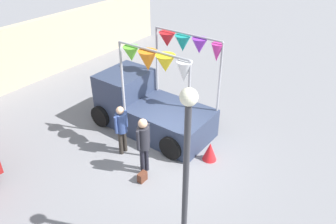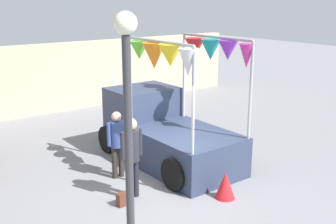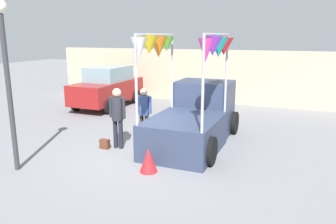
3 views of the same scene
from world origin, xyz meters
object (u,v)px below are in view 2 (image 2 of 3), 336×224
at_px(person_customer, 132,150).
at_px(handbag, 124,199).
at_px(person_vendor, 117,138).
at_px(street_lamp, 128,116).
at_px(folded_kite_bundle_crimson, 225,185).
at_px(vendor_truck, 164,125).

distance_m(person_customer, handbag, 1.04).
distance_m(person_vendor, street_lamp, 4.27).
distance_m(street_lamp, folded_kite_bundle_crimson, 4.05).
height_order(street_lamp, folded_kite_bundle_crimson, street_lamp).
bearing_deg(folded_kite_bundle_crimson, person_vendor, 118.57).
distance_m(person_vendor, handbag, 1.71).
bearing_deg(street_lamp, vendor_truck, 47.99).
height_order(vendor_truck, person_vendor, vendor_truck).
bearing_deg(person_vendor, folded_kite_bundle_crimson, -61.43).
bearing_deg(person_vendor, handbag, -116.12).
bearing_deg(person_customer, folded_kite_bundle_crimson, -38.07).
xyz_separation_m(handbag, folded_kite_bundle_crimson, (1.94, -1.05, 0.16)).
relative_size(vendor_truck, handbag, 14.57).
bearing_deg(street_lamp, folded_kite_bundle_crimson, 19.81).
bearing_deg(folded_kite_bundle_crimson, street_lamp, -160.19).
height_order(vendor_truck, person_customer, vendor_truck).
xyz_separation_m(vendor_truck, street_lamp, (-3.43, -3.81, 1.70)).
distance_m(person_customer, street_lamp, 3.21).
height_order(person_customer, handbag, person_customer).
xyz_separation_m(person_customer, street_lamp, (-1.51, -2.37, 1.55)).
distance_m(vendor_truck, folded_kite_bundle_crimson, 2.78).
relative_size(handbag, folded_kite_bundle_crimson, 0.47).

